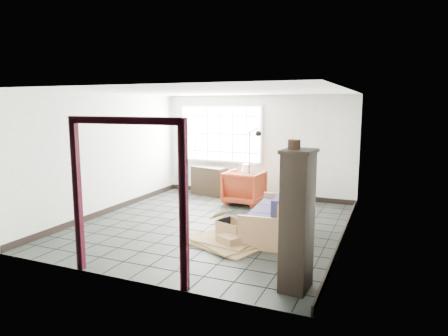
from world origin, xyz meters
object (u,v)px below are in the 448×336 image
at_px(futon_sofa, 274,218).
at_px(side_table, 245,182).
at_px(tall_shelf, 297,220).
at_px(armchair, 244,186).

bearing_deg(futon_sofa, side_table, 116.99).
relative_size(side_table, tall_shelf, 0.28).
relative_size(futon_sofa, tall_shelf, 1.06).
xyz_separation_m(futon_sofa, side_table, (-1.48, 2.48, 0.11)).
bearing_deg(futon_sofa, armchair, 119.79).
bearing_deg(armchair, tall_shelf, 121.05).
bearing_deg(side_table, futon_sofa, -59.11).
distance_m(armchair, side_table, 0.57).
height_order(armchair, side_table, armchair).
xyz_separation_m(futon_sofa, armchair, (-1.30, 1.95, 0.14)).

